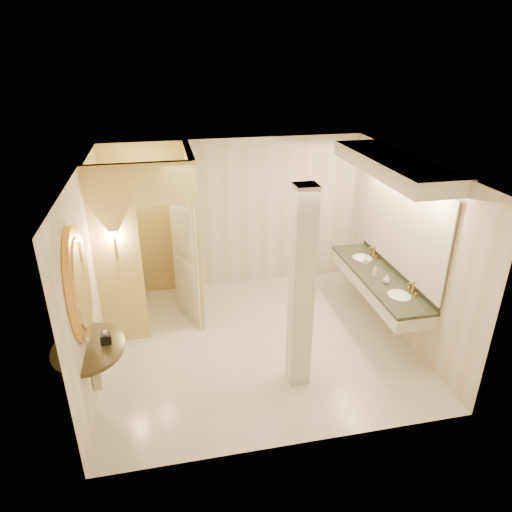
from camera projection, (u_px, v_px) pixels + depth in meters
The scene contains 16 objects.
floor at pixel (258, 342), 6.92m from camera, with size 4.50×4.50×0.00m, color beige.
ceiling at pixel (258, 166), 5.79m from camera, with size 4.50×4.50×0.00m, color white.
wall_back at pixel (235, 215), 8.14m from camera, with size 4.50×0.02×2.70m, color beige.
wall_front at pixel (299, 346), 4.58m from camera, with size 4.50×0.02×2.70m, color beige.
wall_left at pixel (89, 277), 5.94m from camera, with size 0.02×4.00×2.70m, color beige.
wall_right at pixel (406, 249), 6.77m from camera, with size 0.02×4.00×2.70m, color beige.
toilet_closet at pixel (173, 240), 7.00m from camera, with size 1.50×1.55×2.70m.
wall_sconce at pixel (114, 236), 6.23m from camera, with size 0.14×0.14×0.42m.
vanity at pixel (387, 229), 6.73m from camera, with size 0.75×2.57×2.09m.
console_shelf at pixel (83, 312), 5.17m from camera, with size 1.05×1.05×1.97m.
pillar at pixel (301, 291), 5.60m from camera, with size 0.27×0.27×2.70m, color beige.
tissue_box at pixel (106, 338), 5.40m from camera, with size 0.12×0.12×0.12m, color black.
toilet at pixel (128, 279), 7.96m from camera, with size 0.44×0.77×0.78m, color white.
soap_bottle_a at pixel (366, 260), 7.38m from camera, with size 0.06×0.06×0.13m, color beige.
soap_bottle_b at pixel (386, 279), 6.77m from camera, with size 0.10×0.10×0.13m, color silver.
soap_bottle_c at pixel (375, 272), 6.94m from camera, with size 0.07×0.07×0.18m, color #C6B28C.
Camera 1 is at (-1.19, -5.62, 4.09)m, focal length 32.00 mm.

